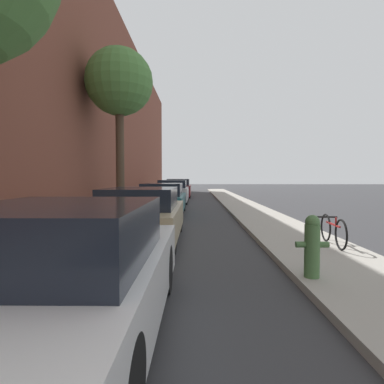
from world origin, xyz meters
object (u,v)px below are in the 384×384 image
at_px(parked_car_teal, 163,199).
at_px(parked_car_maroon, 179,189).
at_px(parked_car_silver, 173,192).
at_px(parked_car_champagne, 142,216).
at_px(bicycle, 333,230).
at_px(parked_car_white, 65,275).
at_px(fire_hydrant, 312,245).
at_px(street_tree_far, 119,84).

bearing_deg(parked_car_teal, parked_car_maroon, 89.79).
xyz_separation_m(parked_car_silver, parked_car_maroon, (0.06, 5.22, 0.01)).
distance_m(parked_car_champagne, parked_car_maroon, 16.91).
bearing_deg(parked_car_champagne, parked_car_teal, 90.78).
bearing_deg(bicycle, parked_car_white, -133.77).
relative_size(parked_car_champagne, fire_hydrant, 4.77).
xyz_separation_m(parked_car_white, bicycle, (4.18, 3.77, -0.19)).
relative_size(street_tree_far, bicycle, 4.20).
xyz_separation_m(parked_car_silver, bicycle, (4.36, -12.68, -0.24)).
bearing_deg(parked_car_teal, parked_car_white, -89.18).
distance_m(parked_car_white, parked_car_maroon, 21.68).
bearing_deg(street_tree_far, parked_car_champagne, -70.36).
bearing_deg(parked_car_white, parked_car_silver, 90.60).
bearing_deg(parked_car_maroon, street_tree_far, -97.47).
xyz_separation_m(parked_car_champagne, parked_car_maroon, (-0.03, 16.91, 0.06)).
relative_size(parked_car_white, street_tree_far, 0.61).
relative_size(parked_car_white, bicycle, 2.58).
bearing_deg(parked_car_silver, parked_car_maroon, 89.29).
relative_size(parked_car_white, parked_car_maroon, 0.99).
bearing_deg(bicycle, parked_car_silver, 113.13).
xyz_separation_m(fire_hydrant, bicycle, (1.24, 2.17, -0.15)).
distance_m(parked_car_white, parked_car_champagne, 4.77).
height_order(parked_car_champagne, parked_car_teal, parked_car_teal).
distance_m(parked_car_silver, fire_hydrant, 15.18).
xyz_separation_m(parked_car_champagne, parked_car_teal, (-0.08, 5.62, 0.01)).
height_order(parked_car_white, parked_car_maroon, parked_car_maroon).
relative_size(parked_car_champagne, bicycle, 2.83).
bearing_deg(parked_car_maroon, parked_car_champagne, -89.88).
height_order(parked_car_white, parked_car_teal, parked_car_white).
relative_size(parked_car_white, fire_hydrant, 4.34).
bearing_deg(bicycle, parked_car_teal, 127.41).
height_order(parked_car_teal, bicycle, parked_car_teal).
height_order(parked_car_champagne, parked_car_silver, parked_car_silver).
xyz_separation_m(street_tree_far, fire_hydrant, (4.67, -7.78, -4.62)).
bearing_deg(street_tree_far, parked_car_maroon, 82.53).
bearing_deg(parked_car_champagne, parked_car_silver, 90.49).
height_order(street_tree_far, fire_hydrant, street_tree_far).
height_order(parked_car_teal, street_tree_far, street_tree_far).
bearing_deg(parked_car_maroon, parked_car_silver, -90.71).
xyz_separation_m(parked_car_maroon, fire_hydrant, (3.05, -20.07, -0.10)).
bearing_deg(bicycle, parked_car_champagne, 171.02).
relative_size(fire_hydrant, bicycle, 0.59).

